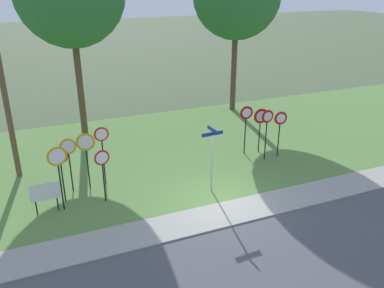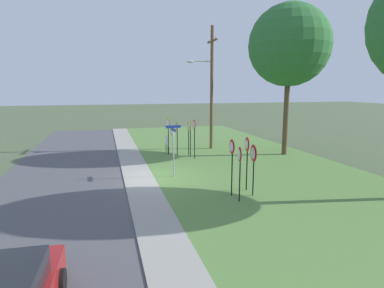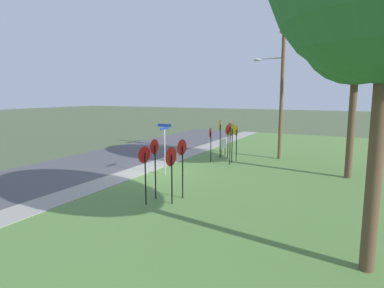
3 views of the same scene
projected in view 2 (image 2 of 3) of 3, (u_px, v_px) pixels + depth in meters
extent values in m
plane|color=#4C5B3D|center=(154.00, 178.00, 17.52)|extent=(160.00, 160.00, 0.00)
cube|color=#4C4C51|center=(59.00, 185.00, 16.29)|extent=(44.00, 6.40, 0.01)
cube|color=#99968C|center=(139.00, 179.00, 17.31)|extent=(44.00, 1.60, 0.06)
cube|color=#567F3D|center=(256.00, 171.00, 19.05)|extent=(44.00, 12.00, 0.04)
cylinder|color=black|center=(173.00, 145.00, 21.83)|extent=(0.06, 0.06, 1.97)
cylinder|color=red|center=(172.00, 131.00, 21.66)|extent=(0.61, 0.14, 0.62)
cylinder|color=white|center=(172.00, 131.00, 21.66)|extent=(0.48, 0.10, 0.48)
cylinder|color=black|center=(177.00, 140.00, 23.40)|extent=(0.06, 0.06, 2.04)
cylinder|color=red|center=(177.00, 127.00, 23.22)|extent=(0.64, 0.07, 0.64)
cylinder|color=white|center=(176.00, 127.00, 23.22)|extent=(0.50, 0.04, 0.50)
cylinder|color=black|center=(190.00, 141.00, 22.52)|extent=(0.06, 0.06, 2.20)
cylinder|color=gold|center=(190.00, 126.00, 22.33)|extent=(0.76, 0.15, 0.76)
cylinder|color=white|center=(190.00, 126.00, 22.33)|extent=(0.59, 0.11, 0.60)
cylinder|color=black|center=(189.00, 141.00, 23.21)|extent=(0.06, 0.06, 2.09)
cylinder|color=gold|center=(188.00, 127.00, 23.03)|extent=(0.67, 0.04, 0.67)
cylinder|color=white|center=(188.00, 127.00, 23.03)|extent=(0.52, 0.02, 0.52)
cylinder|color=black|center=(195.00, 141.00, 21.88)|extent=(0.06, 0.06, 2.39)
cylinder|color=red|center=(194.00, 125.00, 21.68)|extent=(0.61, 0.04, 0.61)
cylinder|color=white|center=(194.00, 125.00, 21.67)|extent=(0.48, 0.02, 0.48)
cylinder|color=black|center=(168.00, 139.00, 23.34)|extent=(0.06, 0.06, 2.32)
cylinder|color=gold|center=(168.00, 123.00, 23.14)|extent=(0.75, 0.17, 0.76)
cylinder|color=white|center=(167.00, 123.00, 23.14)|extent=(0.58, 0.12, 0.59)
cylinder|color=black|center=(253.00, 174.00, 14.42)|extent=(0.06, 0.06, 2.01)
cone|color=red|center=(253.00, 153.00, 14.25)|extent=(0.77, 0.09, 0.77)
cone|color=silver|center=(253.00, 153.00, 14.25)|extent=(0.52, 0.06, 0.53)
cylinder|color=black|center=(247.00, 167.00, 15.19)|extent=(0.06, 0.06, 2.26)
cone|color=red|center=(247.00, 144.00, 14.99)|extent=(0.67, 0.11, 0.68)
cone|color=white|center=(246.00, 144.00, 14.99)|extent=(0.46, 0.07, 0.46)
cylinder|color=black|center=(240.00, 177.00, 13.66)|extent=(0.06, 0.06, 2.10)
cone|color=red|center=(239.00, 155.00, 13.48)|extent=(0.66, 0.15, 0.66)
cone|color=white|center=(239.00, 155.00, 13.48)|extent=(0.45, 0.10, 0.45)
cylinder|color=black|center=(232.00, 171.00, 14.38)|extent=(0.06, 0.06, 2.30)
cone|color=red|center=(232.00, 147.00, 14.18)|extent=(0.65, 0.04, 0.65)
cone|color=silver|center=(231.00, 147.00, 14.17)|extent=(0.44, 0.02, 0.44)
cylinder|color=#9EA0A8|center=(174.00, 154.00, 17.48)|extent=(0.07, 0.07, 2.48)
cylinder|color=#9EA0A8|center=(173.00, 131.00, 17.27)|extent=(0.09, 0.09, 0.03)
cube|color=navy|center=(173.00, 130.00, 17.26)|extent=(0.96, 0.07, 0.15)
cube|color=navy|center=(173.00, 127.00, 17.23)|extent=(0.06, 0.82, 0.15)
cylinder|color=brown|center=(212.00, 89.00, 25.16)|extent=(0.24, 0.24, 9.36)
cube|color=brown|center=(212.00, 41.00, 24.55)|extent=(2.10, 0.12, 0.12)
cylinder|color=gray|center=(209.00, 41.00, 25.34)|extent=(0.09, 0.09, 0.10)
cylinder|color=gray|center=(216.00, 38.00, 23.73)|extent=(0.09, 0.09, 0.10)
cylinder|color=#9EA0A8|center=(201.00, 61.00, 24.59)|extent=(0.08, 1.71, 0.08)
ellipsoid|color=#B7B7BC|center=(190.00, 62.00, 24.38)|extent=(0.40, 0.56, 0.18)
cylinder|color=black|center=(166.00, 148.00, 24.42)|extent=(0.05, 0.05, 0.55)
cylinder|color=black|center=(168.00, 150.00, 23.69)|extent=(0.05, 0.05, 0.55)
cube|color=white|center=(167.00, 141.00, 23.95)|extent=(1.10, 0.03, 0.70)
cylinder|color=brown|center=(286.00, 111.00, 23.10)|extent=(0.36, 0.36, 6.24)
sphere|color=#2D6B33|center=(289.00, 45.00, 22.33)|extent=(5.62, 5.62, 5.62)
cylinder|color=black|center=(61.00, 282.00, 7.65)|extent=(0.61, 0.20, 0.60)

